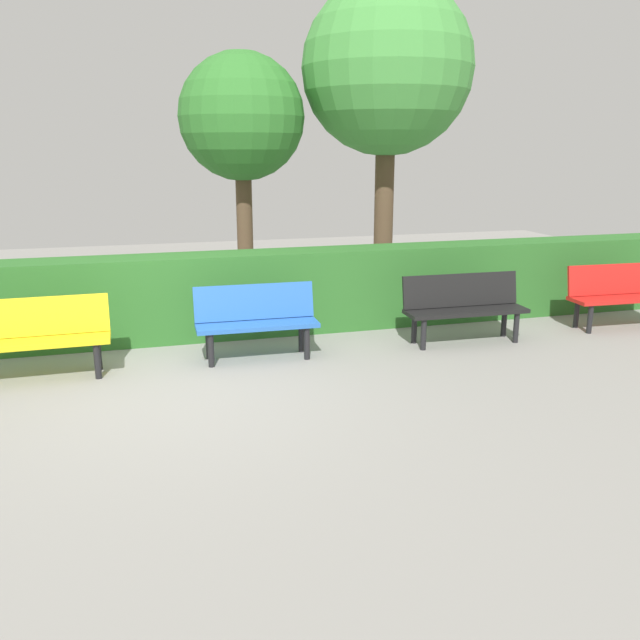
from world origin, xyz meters
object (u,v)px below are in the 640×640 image
at_px(bench_black, 464,305).
at_px(bench_blue, 256,318).
at_px(tree_near, 387,70).
at_px(tree_mid, 242,119).
at_px(bench_yellow, 35,335).
at_px(bench_red, 619,293).

distance_m(bench_black, bench_blue, 2.66).
distance_m(tree_near, tree_mid, 2.43).
distance_m(bench_blue, tree_near, 5.03).
distance_m(bench_yellow, tree_mid, 4.81).
relative_size(bench_red, bench_blue, 1.04).
height_order(bench_red, tree_near, tree_near).
distance_m(bench_black, bench_yellow, 5.07).
bearing_deg(tree_near, bench_yellow, 30.01).
xyz_separation_m(bench_red, tree_mid, (4.68, -3.06, 2.36)).
xyz_separation_m(bench_red, bench_blue, (5.07, 0.01, -0.00)).
bearing_deg(tree_near, tree_mid, -4.33).
bearing_deg(bench_black, bench_red, -177.02).
bearing_deg(tree_mid, bench_red, 146.85).
xyz_separation_m(bench_black, bench_blue, (2.66, -0.06, -0.00)).
bearing_deg(bench_blue, tree_near, -131.59).
bearing_deg(tree_near, bench_red, 129.56).
xyz_separation_m(bench_yellow, tree_mid, (-2.80, -3.12, 2.36)).
xyz_separation_m(bench_blue, tree_mid, (-0.39, -3.07, 2.36)).
distance_m(bench_red, bench_yellow, 7.48).
relative_size(bench_red, bench_yellow, 0.96).
bearing_deg(bench_yellow, bench_red, 179.66).
height_order(bench_yellow, tree_near, tree_near).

